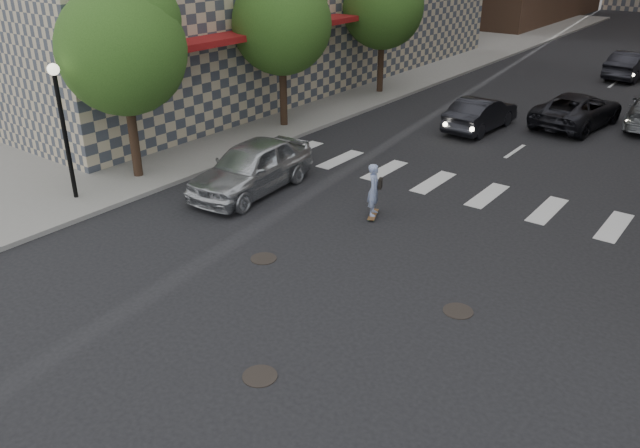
{
  "coord_description": "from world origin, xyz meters",
  "views": [
    {
      "loc": [
        8.08,
        -9.65,
        7.97
      ],
      "look_at": [
        -0.45,
        1.66,
        1.3
      ],
      "focal_mm": 35.0,
      "sensor_mm": 36.0,
      "label": 1
    }
  ],
  "objects_px": {
    "tree_c": "(385,3)",
    "skateboarder": "(374,190)",
    "tree_b": "(284,19)",
    "traffic_car_e": "(631,65)",
    "tree_a": "(126,44)",
    "traffic_car_a": "(481,114)",
    "traffic_car_c": "(578,110)",
    "silver_sedan": "(252,167)",
    "lamppost": "(61,113)"
  },
  "relations": [
    {
      "from": "tree_c",
      "to": "traffic_car_c",
      "type": "xyz_separation_m",
      "value": [
        10.27,
        -0.03,
        -3.91
      ]
    },
    {
      "from": "traffic_car_a",
      "to": "traffic_car_c",
      "type": "distance_m",
      "value": 4.51
    },
    {
      "from": "tree_a",
      "to": "traffic_car_e",
      "type": "xyz_separation_m",
      "value": [
        9.77,
        28.12,
        -3.85
      ]
    },
    {
      "from": "tree_c",
      "to": "skateboarder",
      "type": "height_order",
      "value": "tree_c"
    },
    {
      "from": "tree_b",
      "to": "silver_sedan",
      "type": "bearing_deg",
      "value": -58.96
    },
    {
      "from": "tree_b",
      "to": "traffic_car_e",
      "type": "bearing_deg",
      "value": 64.1
    },
    {
      "from": "traffic_car_c",
      "to": "tree_b",
      "type": "bearing_deg",
      "value": 44.95
    },
    {
      "from": "traffic_car_e",
      "to": "lamppost",
      "type": "bearing_deg",
      "value": 78.15
    },
    {
      "from": "silver_sedan",
      "to": "traffic_car_e",
      "type": "relative_size",
      "value": 1.04
    },
    {
      "from": "traffic_car_e",
      "to": "traffic_car_a",
      "type": "bearing_deg",
      "value": 85.81
    },
    {
      "from": "traffic_car_a",
      "to": "silver_sedan",
      "type": "bearing_deg",
      "value": 77.34
    },
    {
      "from": "silver_sedan",
      "to": "tree_a",
      "type": "bearing_deg",
      "value": -164.1
    },
    {
      "from": "tree_c",
      "to": "skateboarder",
      "type": "distance_m",
      "value": 16.61
    },
    {
      "from": "lamppost",
      "to": "traffic_car_e",
      "type": "xyz_separation_m",
      "value": [
        9.82,
        30.76,
        -2.14
      ]
    },
    {
      "from": "traffic_car_c",
      "to": "traffic_car_e",
      "type": "xyz_separation_m",
      "value": [
        -0.5,
        12.15,
        0.06
      ]
    },
    {
      "from": "tree_c",
      "to": "traffic_car_a",
      "type": "relative_size",
      "value": 1.5
    },
    {
      "from": "tree_a",
      "to": "traffic_car_a",
      "type": "xyz_separation_m",
      "value": [
        7.06,
        12.81,
        -3.92
      ]
    },
    {
      "from": "lamppost",
      "to": "traffic_car_e",
      "type": "height_order",
      "value": "lamppost"
    },
    {
      "from": "tree_b",
      "to": "traffic_car_c",
      "type": "relative_size",
      "value": 1.24
    },
    {
      "from": "traffic_car_e",
      "to": "tree_c",
      "type": "bearing_deg",
      "value": 56.98
    },
    {
      "from": "lamppost",
      "to": "tree_a",
      "type": "distance_m",
      "value": 3.14
    },
    {
      "from": "traffic_car_a",
      "to": "traffic_car_c",
      "type": "relative_size",
      "value": 0.82
    },
    {
      "from": "tree_b",
      "to": "traffic_car_e",
      "type": "relative_size",
      "value": 1.36
    },
    {
      "from": "tree_a",
      "to": "traffic_car_a",
      "type": "relative_size",
      "value": 1.5
    },
    {
      "from": "tree_c",
      "to": "tree_b",
      "type": "bearing_deg",
      "value": -90.0
    },
    {
      "from": "lamppost",
      "to": "tree_c",
      "type": "bearing_deg",
      "value": 89.86
    },
    {
      "from": "skateboarder",
      "to": "traffic_car_e",
      "type": "relative_size",
      "value": 0.35
    },
    {
      "from": "lamppost",
      "to": "tree_b",
      "type": "distance_m",
      "value": 10.77
    },
    {
      "from": "tree_b",
      "to": "skateboarder",
      "type": "bearing_deg",
      "value": -35.14
    },
    {
      "from": "silver_sedan",
      "to": "lamppost",
      "type": "bearing_deg",
      "value": -138.66
    },
    {
      "from": "tree_a",
      "to": "traffic_car_e",
      "type": "bearing_deg",
      "value": 70.84
    },
    {
      "from": "tree_b",
      "to": "traffic_car_c",
      "type": "xyz_separation_m",
      "value": [
        10.27,
        7.97,
        -3.91
      ]
    },
    {
      "from": "traffic_car_a",
      "to": "tree_a",
      "type": "bearing_deg",
      "value": 63.89
    },
    {
      "from": "tree_b",
      "to": "tree_c",
      "type": "height_order",
      "value": "same"
    },
    {
      "from": "skateboarder",
      "to": "silver_sedan",
      "type": "relative_size",
      "value": 0.34
    },
    {
      "from": "traffic_car_a",
      "to": "traffic_car_c",
      "type": "height_order",
      "value": "traffic_car_c"
    },
    {
      "from": "lamppost",
      "to": "skateboarder",
      "type": "bearing_deg",
      "value": 29.64
    },
    {
      "from": "skateboarder",
      "to": "traffic_car_e",
      "type": "bearing_deg",
      "value": 64.59
    },
    {
      "from": "tree_a",
      "to": "tree_c",
      "type": "bearing_deg",
      "value": 90.0
    },
    {
      "from": "skateboarder",
      "to": "lamppost",
      "type": "bearing_deg",
      "value": -172.61
    },
    {
      "from": "lamppost",
      "to": "skateboarder",
      "type": "relative_size",
      "value": 2.5
    },
    {
      "from": "tree_c",
      "to": "skateboarder",
      "type": "xyz_separation_m",
      "value": [
        8.34,
        -13.87,
        -3.75
      ]
    },
    {
      "from": "tree_a",
      "to": "silver_sedan",
      "type": "relative_size",
      "value": 1.31
    },
    {
      "from": "silver_sedan",
      "to": "traffic_car_c",
      "type": "bearing_deg",
      "value": 61.85
    },
    {
      "from": "lamppost",
      "to": "traffic_car_c",
      "type": "distance_m",
      "value": 21.39
    },
    {
      "from": "tree_c",
      "to": "silver_sedan",
      "type": "relative_size",
      "value": 1.31
    },
    {
      "from": "tree_c",
      "to": "skateboarder",
      "type": "bearing_deg",
      "value": -58.99
    },
    {
      "from": "tree_a",
      "to": "silver_sedan",
      "type": "distance_m",
      "value": 5.65
    },
    {
      "from": "lamppost",
      "to": "tree_c",
      "type": "relative_size",
      "value": 0.65
    },
    {
      "from": "tree_b",
      "to": "silver_sedan",
      "type": "height_order",
      "value": "tree_b"
    }
  ]
}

